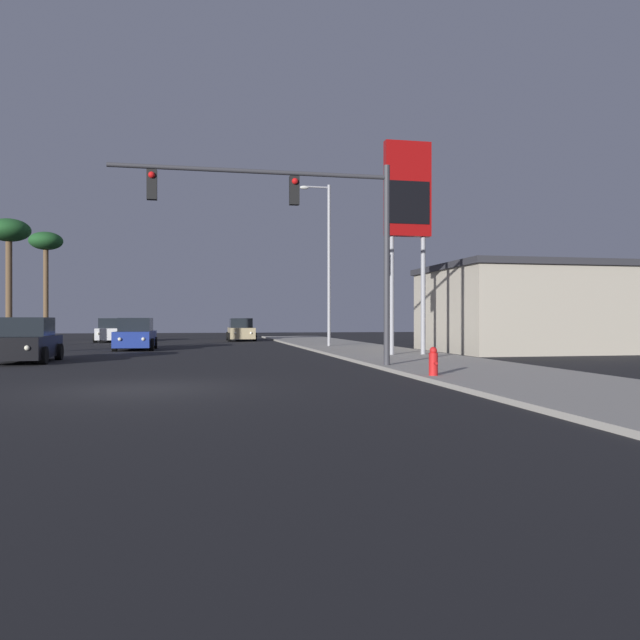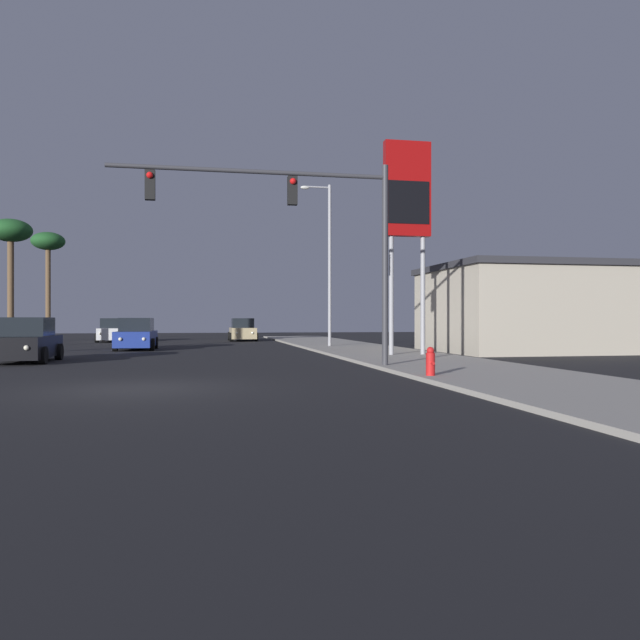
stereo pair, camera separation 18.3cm
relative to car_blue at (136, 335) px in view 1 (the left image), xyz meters
The scene contains 13 objects.
ground_plane 19.17m from the car_blue, 84.46° to the right, with size 120.00×120.00×0.00m, color black.
sidewalk_right 14.54m from the car_blue, 38.62° to the right, with size 5.00×60.00×0.12m.
building_gas_station 20.66m from the car_blue, 15.60° to the right, with size 10.30×8.30×4.30m.
car_blue is the anchor object (origin of this frame).
car_black 9.56m from the car_blue, 109.11° to the right, with size 2.04×4.32×1.68m.
car_tan 14.23m from the car_blue, 63.09° to the left, with size 2.04×4.31×1.68m.
car_white 12.68m from the car_blue, 102.62° to the left, with size 2.04×4.34×1.68m.
traffic_light_mast 16.50m from the car_blue, 65.75° to the right, with size 8.80×0.36×6.50m.
street_lamp 11.17m from the car_blue, ahead, with size 1.74×0.24×9.00m.
gas_station_sign 15.97m from the car_blue, 36.91° to the right, with size 2.00×0.42×9.00m.
fire_hydrant 20.63m from the car_blue, 63.35° to the right, with size 0.24×0.34×0.76m.
palm_tree_far 17.91m from the car_blue, 117.28° to the left, with size 2.40×2.40×8.04m.
palm_tree_mid 10.63m from the car_blue, 146.71° to the left, with size 2.40×2.40×7.44m.
Camera 1 is at (1.20, -14.95, 1.61)m, focal length 35.00 mm.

